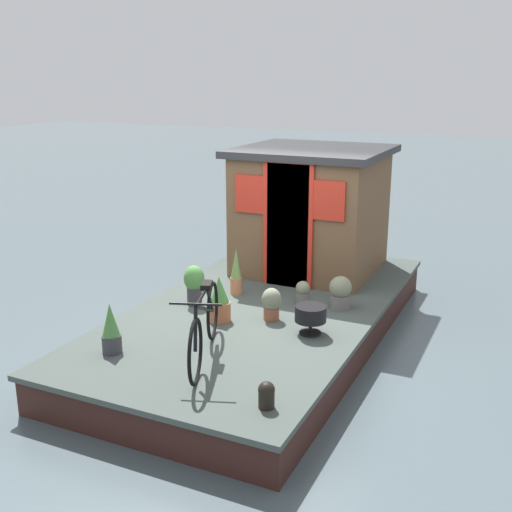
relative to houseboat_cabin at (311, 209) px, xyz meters
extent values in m
plane|color=#4C5B60|center=(-1.73, 0.00, -1.38)|extent=(60.00, 60.00, 0.00)
cube|color=#424C47|center=(-1.73, 0.00, -0.95)|extent=(5.68, 2.89, 0.06)
cube|color=#381E19|center=(-1.73, 0.00, -1.18)|extent=(5.57, 2.83, 0.40)
cube|color=brown|center=(0.01, 0.00, -0.06)|extent=(1.81, 1.89, 1.72)
cube|color=#28282B|center=(0.01, 0.00, 0.85)|extent=(2.01, 2.09, 0.10)
cube|color=#144733|center=(-0.91, 0.00, -0.07)|extent=(0.04, 0.60, 1.70)
cube|color=red|center=(-0.92, 0.00, -0.02)|extent=(0.03, 0.72, 1.80)
cube|color=red|center=(-0.91, -0.57, 0.33)|extent=(0.03, 0.44, 0.52)
cube|color=red|center=(-0.91, 0.57, 0.33)|extent=(0.03, 0.44, 0.52)
torus|color=black|center=(-3.91, -0.30, -0.60)|extent=(0.62, 0.26, 0.65)
torus|color=black|center=(-2.91, 0.07, -0.60)|extent=(0.62, 0.26, 0.65)
cylinder|color=black|center=(-3.37, -0.10, -0.39)|extent=(0.94, 0.37, 0.44)
cylinder|color=black|center=(-3.53, -0.16, -0.20)|extent=(0.61, 0.25, 0.06)
cylinder|color=black|center=(-3.07, 0.01, -0.41)|extent=(0.36, 0.16, 0.40)
cylinder|color=black|center=(-3.87, -0.28, -0.39)|extent=(0.13, 0.08, 0.42)
cube|color=black|center=(-3.23, -0.05, -0.18)|extent=(0.22, 0.16, 0.06)
cylinder|color=black|center=(-3.83, -0.27, -0.15)|extent=(0.19, 0.48, 0.02)
cylinder|color=#B2603D|center=(-2.44, 0.24, -0.80)|extent=(0.27, 0.27, 0.23)
cone|color=#4C8942|center=(-2.44, 0.24, -0.53)|extent=(0.24, 0.24, 0.32)
cylinder|color=slate|center=(-1.49, -0.45, -0.84)|extent=(0.18, 0.18, 0.16)
sphere|color=gray|center=(-1.49, -0.45, -0.70)|extent=(0.18, 0.18, 0.18)
cylinder|color=#38383D|center=(-2.08, 0.79, -0.80)|extent=(0.19, 0.19, 0.23)
ellipsoid|color=#4C8942|center=(-2.08, 0.79, -0.57)|extent=(0.26, 0.26, 0.33)
cylinder|color=slate|center=(-1.42, -0.93, -0.83)|extent=(0.25, 0.25, 0.18)
sphere|color=gray|center=(-1.42, -0.93, -0.64)|extent=(0.28, 0.28, 0.28)
cylinder|color=#38383D|center=(-3.70, 0.85, -0.82)|extent=(0.21, 0.21, 0.19)
cone|color=#4C8942|center=(-3.70, 0.85, -0.55)|extent=(0.19, 0.19, 0.35)
cylinder|color=#935138|center=(-2.14, -0.30, -0.84)|extent=(0.19, 0.19, 0.16)
ellipsoid|color=gray|center=(-2.14, -0.30, -0.66)|extent=(0.24, 0.24, 0.28)
cylinder|color=#C6754C|center=(-1.49, 0.50, -0.81)|extent=(0.16, 0.16, 0.23)
cone|color=#70934C|center=(-1.49, 0.50, -0.49)|extent=(0.14, 0.14, 0.40)
cylinder|color=black|center=(-2.34, -0.87, -0.68)|extent=(0.36, 0.36, 0.18)
cylinder|color=black|center=(-2.34, -0.87, -0.84)|extent=(0.04, 0.04, 0.15)
cylinder|color=black|center=(-2.34, -0.87, -0.91)|extent=(0.25, 0.25, 0.02)
cylinder|color=black|center=(-4.05, -1.10, -0.83)|extent=(0.14, 0.14, 0.17)
sphere|color=black|center=(-4.05, -1.10, -0.75)|extent=(0.15, 0.15, 0.15)
camera|label=1|loc=(-8.55, -3.10, 1.90)|focal=43.94mm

